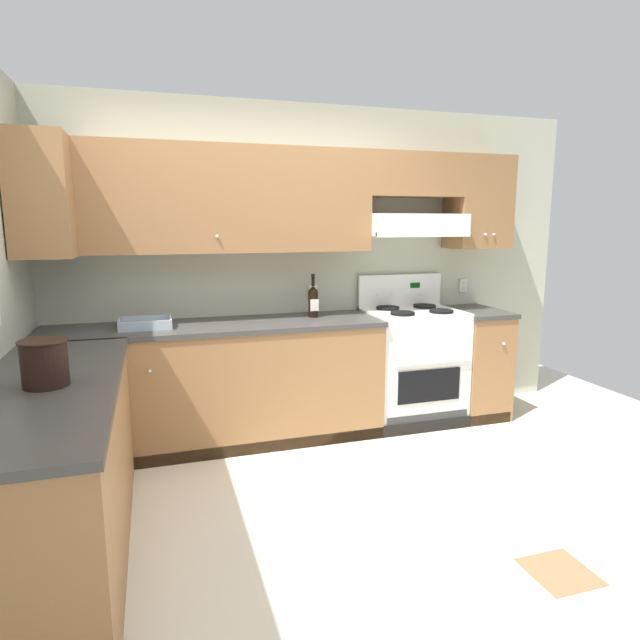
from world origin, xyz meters
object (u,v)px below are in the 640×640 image
at_px(bucket, 44,362).
at_px(bowl, 145,325).
at_px(stove, 412,364).
at_px(wine_bottle, 313,300).

bearing_deg(bucket, bowl, 72.21).
height_order(stove, bucket, stove).
distance_m(stove, wine_bottle, 1.01).
distance_m(stove, bowl, 2.14).
xyz_separation_m(wine_bottle, bucket, (-1.66, -1.36, -0.02)).
height_order(bowl, bucket, bucket).
relative_size(stove, bowl, 3.39).
height_order(stove, bowl, stove).
bearing_deg(wine_bottle, stove, -4.13).
relative_size(stove, bucket, 5.61).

